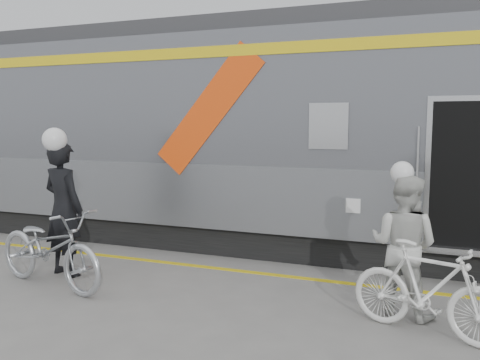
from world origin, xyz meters
The scene contains 9 objects.
ground centered at (0.00, 0.00, 0.00)m, with size 90.00×90.00×0.00m, color slate.
train centered at (1.22, 4.19, 2.05)m, with size 24.00×3.17×4.10m.
safety_strip centered at (0.00, 2.15, 0.00)m, with size 24.00×0.12×0.01m, color yellow.
man centered at (-2.24, 1.03, 1.02)m, with size 0.74×0.49×2.04m, color black.
bicycle_left centered at (-2.04, 0.48, 0.56)m, with size 0.74×2.13×1.12m, color #B3B7BC.
woman centered at (2.64, 1.22, 0.85)m, with size 0.83×0.64×1.70m, color beige.
bicycle_right centered at (2.94, 0.67, 0.52)m, with size 0.48×1.71×1.03m, color white.
helmet_man centered at (-2.24, 1.03, 2.21)m, with size 0.35×0.35×0.35m, color white.
helmet_woman centered at (2.64, 1.22, 1.84)m, with size 0.27×0.27×0.27m, color white.
Camera 1 is at (2.98, -5.01, 2.32)m, focal length 38.00 mm.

